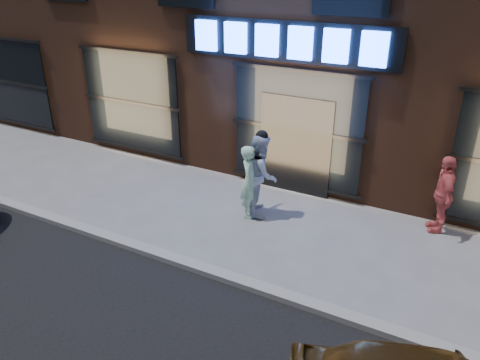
{
  "coord_description": "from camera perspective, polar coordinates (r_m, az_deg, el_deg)",
  "views": [
    {
      "loc": [
        3.77,
        -5.95,
        5.26
      ],
      "look_at": [
        -0.27,
        1.6,
        1.2
      ],
      "focal_mm": 35.0,
      "sensor_mm": 36.0,
      "label": 1
    }
  ],
  "objects": [
    {
      "name": "ground",
      "position": [
        8.79,
        -3.44,
        -11.44
      ],
      "size": [
        90.0,
        90.0,
        0.0
      ],
      "primitive_type": "plane",
      "color": "slate",
      "rests_on": "ground"
    },
    {
      "name": "curb",
      "position": [
        8.75,
        -3.45,
        -11.13
      ],
      "size": [
        60.0,
        0.25,
        0.12
      ],
      "primitive_type": "cube",
      "color": "gray",
      "rests_on": "ground"
    },
    {
      "name": "man_cap",
      "position": [
        10.38,
        2.59,
        0.72
      ],
      "size": [
        1.02,
        1.12,
        1.87
      ],
      "primitive_type": "imported",
      "rotation": [
        0.0,
        0.0,
        2.0
      ],
      "color": "white",
      "rests_on": "ground"
    },
    {
      "name": "passerby",
      "position": [
        10.55,
        23.49,
        -1.59
      ],
      "size": [
        0.68,
        1.07,
        1.7
      ],
      "primitive_type": "imported",
      "rotation": [
        0.0,
        0.0,
        -1.28
      ],
      "color": "#E4605E",
      "rests_on": "ground"
    },
    {
      "name": "man_bowtie",
      "position": [
        10.26,
        1.21,
        -0.19
      ],
      "size": [
        0.55,
        0.69,
        1.66
      ],
      "primitive_type": "imported",
      "rotation": [
        0.0,
        0.0,
        1.85
      ],
      "color": "#C2FFDD",
      "rests_on": "ground"
    }
  ]
}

